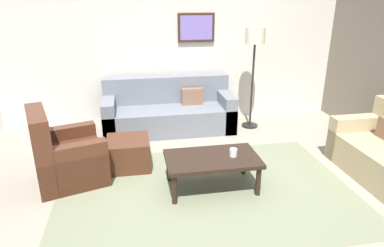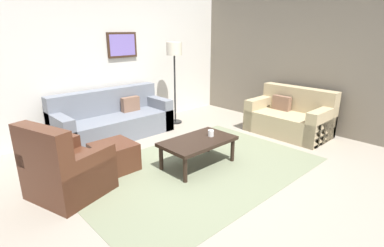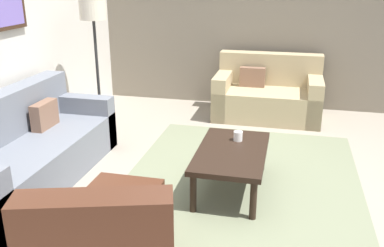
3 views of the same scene
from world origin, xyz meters
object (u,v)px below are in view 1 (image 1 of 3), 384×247
at_px(cup, 233,153).
at_px(couch_main, 169,112).
at_px(ottoman, 129,153).
at_px(coffee_table, 212,161).
at_px(framed_artwork, 196,28).
at_px(lamp_standing, 255,46).
at_px(armchair_leather, 63,159).

bearing_deg(cup, couch_main, 104.42).
height_order(ottoman, coffee_table, coffee_table).
distance_m(ottoman, framed_artwork, 2.57).
relative_size(ottoman, lamp_standing, 0.33).
height_order(cup, lamp_standing, lamp_standing).
height_order(armchair_leather, framed_artwork, framed_artwork).
distance_m(coffee_table, lamp_standing, 2.43).
xyz_separation_m(armchair_leather, framed_artwork, (2.05, 1.94, 1.35)).
xyz_separation_m(coffee_table, lamp_standing, (1.14, 1.87, 1.05)).
height_order(couch_main, cup, couch_main).
height_order(armchair_leather, cup, armchair_leather).
xyz_separation_m(couch_main, armchair_leather, (-1.49, -1.55, 0.01)).
xyz_separation_m(couch_main, lamp_standing, (1.42, -0.16, 1.11)).
bearing_deg(framed_artwork, cup, -90.60).
bearing_deg(coffee_table, framed_artwork, 83.59).
bearing_deg(cup, ottoman, 148.42).
height_order(armchair_leather, lamp_standing, lamp_standing).
bearing_deg(couch_main, lamp_standing, -6.60).
height_order(cup, framed_artwork, framed_artwork).
xyz_separation_m(armchair_leather, lamp_standing, (2.91, 1.38, 1.10)).
distance_m(cup, framed_artwork, 2.73).
bearing_deg(lamp_standing, cup, -115.18).
bearing_deg(coffee_table, ottoman, 143.34).
bearing_deg(framed_artwork, ottoman, -126.40).
bearing_deg(ottoman, lamp_standing, 28.34).
height_order(coffee_table, cup, cup).
bearing_deg(framed_artwork, couch_main, -144.82).
bearing_deg(framed_artwork, coffee_table, -96.41).
relative_size(ottoman, coffee_table, 0.51).
height_order(armchair_leather, ottoman, armchair_leather).
bearing_deg(cup, armchair_leather, 165.72).
xyz_separation_m(ottoman, framed_artwork, (1.25, 1.70, 1.46)).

